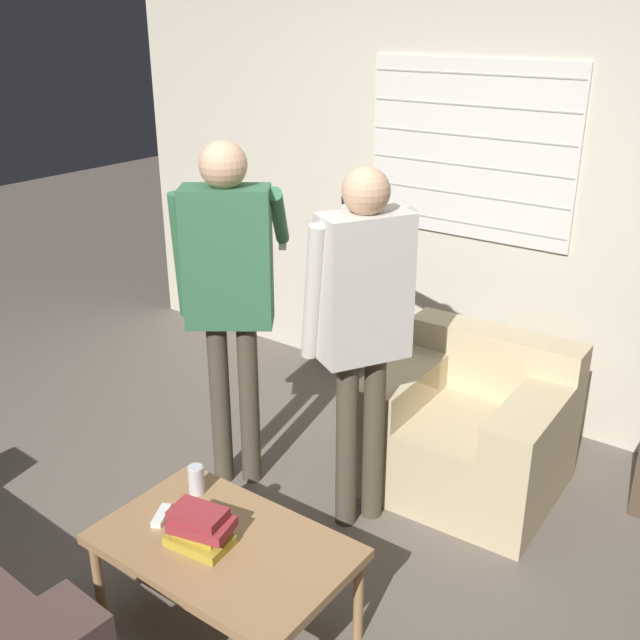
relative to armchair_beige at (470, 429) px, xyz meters
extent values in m
plane|color=#665B51|center=(-0.45, -1.20, -0.31)|extent=(16.00, 16.00, 0.00)
cube|color=beige|center=(-0.45, 0.83, 0.96)|extent=(5.20, 0.06, 2.55)
cube|color=silver|center=(-0.49, 0.79, 1.24)|extent=(1.24, 0.02, 0.98)
cube|color=#A4A099|center=(-0.49, 0.78, 0.83)|extent=(1.22, 0.00, 0.01)
cube|color=#A4A099|center=(-0.49, 0.78, 0.99)|extent=(1.22, 0.00, 0.01)
cube|color=#A4A099|center=(-0.49, 0.78, 1.15)|extent=(1.22, 0.00, 0.01)
cube|color=#A4A099|center=(-0.49, 0.78, 1.32)|extent=(1.22, 0.00, 0.01)
cube|color=#A4A099|center=(-0.49, 0.78, 1.48)|extent=(1.22, 0.00, 0.01)
cube|color=#A4A099|center=(-0.49, 0.78, 1.64)|extent=(1.22, 0.00, 0.01)
cube|color=#C6B289|center=(0.00, -0.04, -0.10)|extent=(0.94, 0.84, 0.42)
cube|color=#C6B289|center=(-0.01, 0.26, 0.27)|extent=(0.91, 0.23, 0.34)
cube|color=#C6B289|center=(0.34, -0.03, 0.20)|extent=(0.27, 0.82, 0.19)
cube|color=#C6B289|center=(-0.33, -0.05, 0.20)|extent=(0.27, 0.82, 0.19)
cube|color=#9E754C|center=(-0.31, -1.47, 0.09)|extent=(0.96, 0.60, 0.04)
cylinder|color=#9E754C|center=(-0.75, -1.21, -0.12)|extent=(0.04, 0.04, 0.38)
cylinder|color=#9E754C|center=(0.13, -1.21, -0.12)|extent=(0.04, 0.04, 0.38)
cylinder|color=#9E754C|center=(-0.75, -1.74, -0.12)|extent=(0.04, 0.04, 0.38)
cylinder|color=#4C4233|center=(-1.03, -0.72, 0.13)|extent=(0.10, 0.10, 0.88)
cylinder|color=#4C4233|center=(-0.91, -0.64, 0.13)|extent=(0.10, 0.10, 0.88)
cube|color=#336642|center=(-0.97, -0.68, 0.90)|extent=(0.45, 0.40, 0.66)
sphere|color=tan|center=(-0.97, -0.68, 1.33)|extent=(0.22, 0.22, 0.22)
cylinder|color=#336642|center=(-1.18, -0.77, 0.89)|extent=(0.15, 0.17, 0.63)
cylinder|color=#336642|center=(-0.94, -0.34, 1.02)|extent=(0.38, 0.49, 0.41)
cube|color=white|center=(-1.09, -0.13, 0.84)|extent=(0.09, 0.10, 0.12)
cylinder|color=#4C4233|center=(-0.32, -0.64, 0.12)|extent=(0.10, 0.10, 0.86)
cylinder|color=#4C4233|center=(-0.25, -0.52, 0.12)|extent=(0.10, 0.10, 0.86)
cube|color=beige|center=(-0.28, -0.58, 0.87)|extent=(0.36, 0.44, 0.64)
sphere|color=tan|center=(-0.28, -0.58, 1.28)|extent=(0.20, 0.20, 0.20)
cylinder|color=beige|center=(-0.43, -0.75, 0.86)|extent=(0.17, 0.14, 0.62)
cylinder|color=beige|center=(-0.44, -0.25, 1.10)|extent=(0.57, 0.36, 0.18)
cube|color=black|center=(-0.70, -0.10, 1.05)|extent=(0.06, 0.06, 0.13)
cube|color=gold|center=(-0.37, -1.54, 0.13)|extent=(0.25, 0.18, 0.04)
cube|color=gold|center=(-0.38, -1.52, 0.16)|extent=(0.19, 0.15, 0.02)
cube|color=maroon|center=(-0.37, -1.52, 0.19)|extent=(0.26, 0.20, 0.04)
cube|color=maroon|center=(-0.38, -1.52, 0.23)|extent=(0.22, 0.16, 0.04)
cylinder|color=silver|center=(-0.62, -1.31, 0.17)|extent=(0.07, 0.07, 0.12)
cylinder|color=silver|center=(-0.62, -1.31, 0.23)|extent=(0.06, 0.06, 0.00)
cube|color=white|center=(-0.61, -1.51, 0.12)|extent=(0.09, 0.13, 0.02)
camera|label=1|loc=(1.33, -3.10, 1.95)|focal=42.00mm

